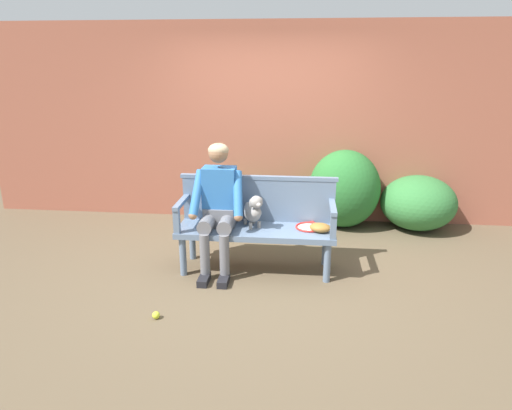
{
  "coord_description": "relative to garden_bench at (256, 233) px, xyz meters",
  "views": [
    {
      "loc": [
        0.46,
        -4.42,
        2.15
      ],
      "look_at": [
        0.0,
        0.0,
        0.72
      ],
      "focal_mm": 32.03,
      "sensor_mm": 36.0,
      "label": 1
    }
  ],
  "objects": [
    {
      "name": "bench_armrest_left_end",
      "position": [
        -0.78,
        -0.09,
        0.27
      ],
      "size": [
        0.06,
        0.53,
        0.28
      ],
      "color": "slate",
      "rests_on": "garden_bench"
    },
    {
      "name": "dog_on_bench",
      "position": [
        -0.03,
        0.03,
        0.24
      ],
      "size": [
        0.27,
        0.35,
        0.36
      ],
      "color": "gray",
      "rests_on": "garden_bench"
    },
    {
      "name": "tennis_ball",
      "position": [
        -0.76,
        -1.06,
        -0.38
      ],
      "size": [
        0.07,
        0.07,
        0.07
      ],
      "primitive_type": "sphere",
      "color": "#CCDB33",
      "rests_on": "ground"
    },
    {
      "name": "person_seated",
      "position": [
        -0.39,
        -0.02,
        0.33
      ],
      "size": [
        0.56,
        0.67,
        1.34
      ],
      "color": "black",
      "rests_on": "ground"
    },
    {
      "name": "hedge_bush_far_right",
      "position": [
        0.67,
        1.49,
        -0.07
      ],
      "size": [
        0.81,
        0.62,
        0.68
      ],
      "primitive_type": "ellipsoid",
      "color": "#1E5B23",
      "rests_on": "ground"
    },
    {
      "name": "ground_plane",
      "position": [
        0.0,
        0.0,
        -0.41
      ],
      "size": [
        40.0,
        40.0,
        0.0
      ],
      "primitive_type": "plane",
      "color": "brown"
    },
    {
      "name": "hedge_bush_far_left",
      "position": [
        -0.24,
        1.45,
        -0.12
      ],
      "size": [
        1.02,
        0.86,
        0.59
      ],
      "primitive_type": "ellipsoid",
      "color": "#286B2D",
      "rests_on": "ground"
    },
    {
      "name": "baseball_glove",
      "position": [
        0.66,
        -0.04,
        0.11
      ],
      "size": [
        0.25,
        0.22,
        0.09
      ],
      "primitive_type": "ellipsoid",
      "rotation": [
        0.0,
        0.0,
        -0.24
      ],
      "color": "#9E6B2D",
      "rests_on": "garden_bench"
    },
    {
      "name": "hedge_bush_mid_right",
      "position": [
        1.98,
        1.46,
        -0.05
      ],
      "size": [
        0.97,
        0.92,
        0.71
      ],
      "primitive_type": "ellipsoid",
      "color": "#337538",
      "rests_on": "ground"
    },
    {
      "name": "bench_armrest_right_end",
      "position": [
        0.78,
        -0.09,
        0.27
      ],
      "size": [
        0.06,
        0.53,
        0.28
      ],
      "color": "slate",
      "rests_on": "garden_bench"
    },
    {
      "name": "bench_backrest",
      "position": [
        0.0,
        0.24,
        0.32
      ],
      "size": [
        1.67,
        0.06,
        0.5
      ],
      "color": "slate",
      "rests_on": "garden_bench"
    },
    {
      "name": "tennis_racket",
      "position": [
        0.56,
        0.08,
        0.07
      ],
      "size": [
        0.34,
        0.58,
        0.03
      ],
      "color": "red",
      "rests_on": "garden_bench"
    },
    {
      "name": "hedge_bush_mid_left",
      "position": [
        1.02,
        1.46,
        0.11
      ],
      "size": [
        0.93,
        0.86,
        1.03
      ],
      "primitive_type": "ellipsoid",
      "color": "#286B2D",
      "rests_on": "ground"
    },
    {
      "name": "garden_bench",
      "position": [
        0.0,
        0.0,
        0.0
      ],
      "size": [
        1.63,
        0.53,
        0.47
      ],
      "color": "slate",
      "rests_on": "ground"
    },
    {
      "name": "brick_garden_fence",
      "position": [
        0.0,
        1.83,
        0.9
      ],
      "size": [
        8.0,
        0.3,
        2.63
      ],
      "primitive_type": "cube",
      "color": "#9E5642",
      "rests_on": "ground"
    }
  ]
}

